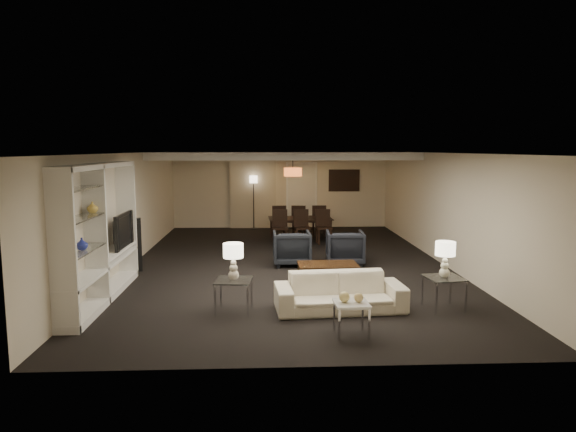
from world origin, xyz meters
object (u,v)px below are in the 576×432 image
at_px(sofa, 340,292).
at_px(dining_table, 300,229).
at_px(side_table_left, 234,296).
at_px(chair_nr, 324,227).
at_px(vase_amber, 92,207).
at_px(side_table_right, 444,293).
at_px(chair_fl, 279,221).
at_px(chair_fm, 299,220).
at_px(armchair_left, 292,248).
at_px(table_lamp_right, 445,260).
at_px(floor_lamp, 254,202).
at_px(chair_nm, 302,227).
at_px(table_lamp_left, 233,262).
at_px(pendant_light, 293,172).
at_px(marble_table, 351,319).
at_px(floor_speaker, 138,245).
at_px(chair_nl, 280,227).
at_px(vase_blue, 82,244).
at_px(coffee_table, 328,274).
at_px(chair_fr, 319,220).
at_px(armchair_right, 345,248).
at_px(television, 118,230).

height_order(sofa, dining_table, dining_table).
height_order(side_table_left, chair_nr, chair_nr).
bearing_deg(vase_amber, side_table_right, -4.19).
height_order(chair_fl, chair_fm, same).
height_order(sofa, armchair_left, armchair_left).
distance_m(table_lamp_right, vase_amber, 5.77).
bearing_deg(table_lamp_right, dining_table, 106.24).
bearing_deg(floor_lamp, chair_nm, -63.37).
bearing_deg(table_lamp_left, table_lamp_right, 0.00).
xyz_separation_m(pendant_light, vase_amber, (-3.61, -6.44, -0.27)).
bearing_deg(floor_lamp, chair_fl, -61.75).
distance_m(pendant_light, marble_table, 8.14).
relative_size(floor_speaker, chair_nl, 1.23).
xyz_separation_m(sofa, vase_amber, (-3.99, 0.42, 1.35)).
xyz_separation_m(sofa, dining_table, (-0.19, 6.47, 0.01)).
bearing_deg(chair_nr, marble_table, -98.18).
xyz_separation_m(table_lamp_right, chair_fl, (-2.49, 7.12, -0.35)).
bearing_deg(dining_table, marble_table, -90.76).
bearing_deg(vase_blue, table_lamp_left, 3.69).
bearing_deg(chair_nm, table_lamp_left, -109.38).
relative_size(side_table_left, chair_nm, 0.61).
height_order(coffee_table, dining_table, dining_table).
bearing_deg(coffee_table, chair_nr, 84.39).
xyz_separation_m(table_lamp_left, chair_nr, (2.11, 5.82, -0.35)).
xyz_separation_m(table_lamp_right, chair_fr, (-1.29, 7.12, -0.35)).
bearing_deg(table_lamp_right, chair_nl, 113.12).
height_order(armchair_left, dining_table, armchair_left).
bearing_deg(coffee_table, floor_lamp, 102.61).
relative_size(armchair_right, television, 0.76).
distance_m(armchair_left, vase_blue, 4.90).
distance_m(sofa, side_table_right, 1.70).
bearing_deg(pendant_light, marble_table, -87.26).
bearing_deg(marble_table, vase_blue, 166.58).
relative_size(vase_blue, floor_speaker, 0.16).
distance_m(chair_fl, chair_fm, 0.60).
bearing_deg(chair_fm, vase_amber, 67.54).
height_order(television, floor_lamp, floor_lamp).
bearing_deg(floor_lamp, pendant_light, -55.33).
xyz_separation_m(pendant_light, coffee_table, (0.38, -5.26, -1.72)).
bearing_deg(chair_fr, sofa, 90.59).
xyz_separation_m(pendant_light, armchair_right, (0.98, -3.56, -1.54)).
xyz_separation_m(television, floor_speaker, (0.08, 1.18, -0.50)).
distance_m(armchair_right, floor_lamp, 5.70).
height_order(chair_fl, floor_lamp, floor_lamp).
relative_size(table_lamp_left, marble_table, 1.24).
bearing_deg(floor_speaker, table_lamp_right, -44.24).
relative_size(marble_table, chair_nr, 0.51).
bearing_deg(television, floor_lamp, -19.27).
bearing_deg(floor_speaker, coffee_table, -35.06).
bearing_deg(table_lamp_left, dining_table, 76.82).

